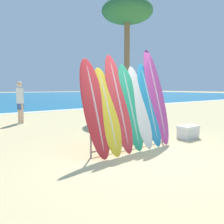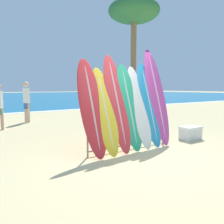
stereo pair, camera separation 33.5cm
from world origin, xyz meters
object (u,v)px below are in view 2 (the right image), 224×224
at_px(surfboard_rack, 130,131).
at_px(surfboard_slot_1, 105,110).
at_px(palm_tree, 134,14).
at_px(person_near_water, 27,100).
at_px(cooler_box, 190,133).
at_px(surfboard_slot_3, 129,106).
at_px(surfboard_slot_2, 117,102).
at_px(surfboard_slot_5, 149,104).
at_px(surfboard_slot_0, 92,107).
at_px(surfboard_slot_6, 157,96).
at_px(surfboard_slot_4, 139,107).

relative_size(surfboard_rack, surfboard_slot_1, 1.17).
distance_m(surfboard_slot_1, palm_tree, 8.80).
bearing_deg(person_near_water, cooler_box, -176.21).
xyz_separation_m(surfboard_rack, surfboard_slot_3, (0.02, 0.05, 0.60)).
distance_m(surfboard_slot_2, surfboard_slot_5, 1.00).
xyz_separation_m(surfboard_slot_3, palm_tree, (4.48, 5.48, 4.45)).
height_order(surfboard_slot_5, person_near_water, surfboard_slot_5).
relative_size(surfboard_slot_0, surfboard_slot_3, 1.04).
height_order(surfboard_slot_3, surfboard_slot_6, surfboard_slot_6).
bearing_deg(surfboard_slot_2, surfboard_rack, -16.25).
xyz_separation_m(surfboard_slot_5, palm_tree, (3.82, 5.47, 4.42)).
bearing_deg(palm_tree, surfboard_slot_1, -133.31).
bearing_deg(palm_tree, surfboard_rack, -129.09).
height_order(surfboard_rack, surfboard_slot_2, surfboard_slot_2).
bearing_deg(surfboard_slot_3, surfboard_slot_1, -178.37).
bearing_deg(surfboard_slot_5, surfboard_slot_0, 179.78).
relative_size(surfboard_slot_0, surfboard_slot_1, 1.10).
bearing_deg(surfboard_slot_3, cooler_box, -5.29).
bearing_deg(person_near_water, surfboard_slot_6, 175.43).
xyz_separation_m(surfboard_slot_3, person_near_water, (-1.21, 5.78, -0.08)).
relative_size(surfboard_slot_1, palm_tree, 0.32).
bearing_deg(cooler_box, person_near_water, 119.19).
relative_size(surfboard_slot_2, surfboard_slot_4, 1.12).
xyz_separation_m(surfboard_slot_2, surfboard_slot_5, (1.00, -0.03, -0.08)).
distance_m(surfboard_slot_4, palm_tree, 8.21).
xyz_separation_m(surfboard_rack, cooler_box, (2.15, -0.14, -0.26)).
height_order(surfboard_slot_0, person_near_water, surfboard_slot_0).
relative_size(surfboard_rack, surfboard_slot_3, 1.11).
bearing_deg(surfboard_slot_1, person_near_water, 94.89).
height_order(surfboard_rack, surfboard_slot_6, surfboard_slot_6).
bearing_deg(surfboard_slot_6, surfboard_rack, -173.53).
height_order(surfboard_slot_2, palm_tree, palm_tree).
xyz_separation_m(surfboard_slot_0, surfboard_slot_4, (1.34, -0.02, -0.06)).
bearing_deg(surfboard_rack, surfboard_slot_1, 177.19).
distance_m(surfboard_slot_6, palm_tree, 7.71).
distance_m(surfboard_slot_2, palm_tree, 8.47).
bearing_deg(surfboard_slot_0, surfboard_slot_3, -0.74).
relative_size(person_near_water, palm_tree, 0.28).
distance_m(surfboard_rack, surfboard_slot_2, 0.79).
xyz_separation_m(surfboard_slot_1, surfboard_slot_2, (0.37, 0.06, 0.17)).
xyz_separation_m(surfboard_rack, surfboard_slot_2, (-0.32, 0.09, 0.72)).
relative_size(surfboard_slot_3, surfboard_slot_6, 0.82).
bearing_deg(person_near_water, surfboard_slot_5, 172.47).
height_order(surfboard_rack, surfboard_slot_1, surfboard_slot_1).
distance_m(surfboard_slot_1, surfboard_slot_3, 0.71).
distance_m(surfboard_slot_0, surfboard_slot_6, 2.01).
bearing_deg(surfboard_slot_3, surfboard_slot_6, 3.44).
height_order(surfboard_slot_4, palm_tree, palm_tree).
bearing_deg(surfboard_slot_5, cooler_box, -7.88).
xyz_separation_m(surfboard_slot_3, surfboard_slot_6, (0.97, 0.06, 0.24)).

